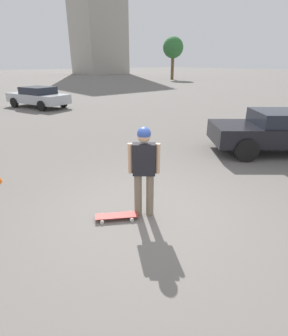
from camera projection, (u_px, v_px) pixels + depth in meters
name	position (u px, v px, depth m)	size (l,w,h in m)	color
ground_plane	(144.00, 214.00, 5.18)	(220.00, 220.00, 0.00)	slate
person	(144.00, 165.00, 4.78)	(0.42, 0.46, 1.75)	#7A6B56
skateboard	(117.00, 216.00, 4.99)	(0.62, 0.81, 0.09)	#A5332D
car_parked_near	(280.00, 131.00, 8.47)	(4.12, 4.42, 1.36)	black
car_parked_far	(38.00, 97.00, 17.03)	(4.66, 3.03, 1.31)	#ADB2B7
tree_distant	(173.00, 48.00, 42.41)	(3.29, 3.29, 6.60)	brown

